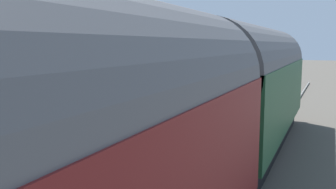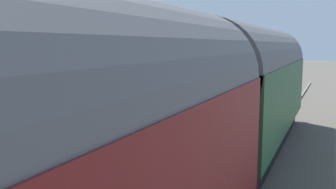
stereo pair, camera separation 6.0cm
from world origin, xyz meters
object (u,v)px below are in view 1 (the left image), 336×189
Objects in this scene: bench_by_lamp at (207,83)px; planter_corner_building at (232,85)px; tree_far_left at (66,28)px; train at (80,168)px; station_building at (45,79)px; planter_under_sign at (105,93)px; station_sign_board at (216,73)px.

bench_by_lamp is 1.52m from planter_corner_building.
tree_far_left reaches higher than bench_by_lamp.
train reaches higher than planter_corner_building.
station_building reaches higher than planter_corner_building.
planter_under_sign is 5.94m from station_sign_board.
train is at bearing -140.20° from tree_far_left.
station_sign_board is (-1.53, -0.98, 0.71)m from bench_by_lamp.
planter_corner_building is 0.10× the size of tree_far_left.
station_sign_board is 0.21× the size of tree_far_left.
planter_corner_building is 0.50× the size of station_sign_board.
station_building reaches higher than train.
tree_far_left is at bearing 39.80° from train.
planter_under_sign is 13.77m from tree_far_left.
planter_under_sign is 0.45× the size of station_sign_board.
tree_far_left is (9.07, 9.72, 3.58)m from planter_under_sign.
train is at bearing -166.78° from bench_by_lamp.
planter_corner_building is at bearing -41.25° from planter_under_sign.
tree_far_left reaches higher than station_sign_board.
train is at bearing -134.82° from station_building.
station_building reaches higher than planter_under_sign.
train is 21.20× the size of bench_by_lamp.
tree_far_left reaches higher than planter_under_sign.
bench_by_lamp is at bearing -10.69° from station_building.
station_building is 9.90× the size of planter_under_sign.
bench_by_lamp is (16.85, 3.96, -0.77)m from train.
bench_by_lamp is 2.00× the size of planter_under_sign.
station_building is 4.95× the size of bench_by_lamp.
planter_under_sign is at bearing 32.65° from train.
train is 42.45× the size of planter_under_sign.
station_building is 9.84m from station_sign_board.
train is 8.48m from station_building.
station_building is at bearing -142.72° from tree_far_left.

